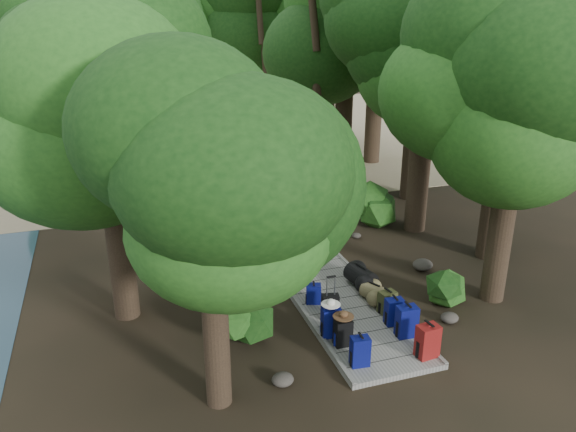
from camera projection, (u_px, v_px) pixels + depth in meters
name	position (u px, v px, depth m)	size (l,w,h in m)	color
ground	(309.00, 267.00, 14.86)	(120.00, 120.00, 0.00)	black
sand_beach	(202.00, 138.00, 29.06)	(40.00, 22.00, 0.02)	tan
boardwalk	(296.00, 250.00, 15.73)	(2.00, 12.00, 0.12)	gray
backpack_left_a	(360.00, 350.00, 10.55)	(0.35, 0.25, 0.66)	navy
backpack_left_b	(343.00, 331.00, 11.17)	(0.34, 0.24, 0.63)	black
backpack_left_c	(331.00, 320.00, 11.48)	(0.38, 0.27, 0.71)	navy
backpack_left_d	(314.00, 293.00, 12.78)	(0.33, 0.24, 0.50)	navy
backpack_right_a	(428.00, 340.00, 10.80)	(0.42, 0.30, 0.74)	maroon
backpack_right_b	(407.00, 320.00, 11.47)	(0.41, 0.29, 0.74)	navy
backpack_right_c	(394.00, 310.00, 11.92)	(0.37, 0.27, 0.64)	navy
backpack_right_d	(387.00, 301.00, 12.38)	(0.37, 0.27, 0.56)	#40401D
duffel_right_khaki	(374.00, 292.00, 12.92)	(0.39, 0.58, 0.39)	olive
duffel_right_black	(361.00, 277.00, 13.55)	(0.49, 0.78, 0.49)	black
suitcase_on_boardwalk	(330.00, 307.00, 12.14)	(0.37, 0.20, 0.57)	black
lone_suitcase_on_sand	(247.00, 171.00, 21.95)	(0.45, 0.26, 0.71)	black
hat_brown	(343.00, 314.00, 11.07)	(0.42, 0.42, 0.13)	#51351E
hat_white	(331.00, 302.00, 11.36)	(0.40, 0.40, 0.13)	silver
kayak	(161.00, 164.00, 23.72)	(0.62, 2.86, 0.29)	#AA210E
sun_lounger	(303.00, 153.00, 25.06)	(0.52, 1.62, 0.52)	silver
tree_right_a	(515.00, 135.00, 11.92)	(4.70, 4.70, 7.84)	black
tree_right_b	(511.00, 87.00, 13.87)	(5.16, 5.16, 9.21)	black
tree_right_c	(427.00, 78.00, 15.74)	(5.28, 5.28, 9.13)	black
tree_right_d	(425.00, 25.00, 18.10)	(6.41, 6.41, 11.74)	black
tree_right_e	(346.00, 57.00, 20.36)	(5.25, 5.25, 9.44)	black
tree_right_f	(377.00, 46.00, 22.94)	(5.49, 5.49, 9.81)	black
tree_left_a	(211.00, 235.00, 8.73)	(3.81, 3.81, 6.35)	black
tree_left_b	(108.00, 142.00, 11.19)	(4.39, 4.39, 7.91)	black
tree_left_c	(151.00, 100.00, 15.02)	(4.74, 4.74, 8.25)	black
tree_back_a	(164.00, 58.00, 26.40)	(4.75, 4.75, 8.22)	black
tree_back_b	(228.00, 41.00, 27.18)	(5.41, 5.41, 9.66)	black
tree_back_c	(296.00, 56.00, 28.24)	(4.48, 4.48, 8.06)	black
tree_back_d	(69.00, 65.00, 24.01)	(4.87, 4.87, 8.12)	black
palm_right_a	(327.00, 89.00, 18.99)	(4.47, 4.47, 7.62)	#174613
palm_right_b	(336.00, 60.00, 25.06)	(4.30, 4.30, 8.31)	#174613
palm_right_c	(277.00, 72.00, 25.22)	(4.56, 4.56, 7.25)	#174613
palm_left_a	(112.00, 110.00, 17.56)	(4.30, 4.30, 6.83)	#174613
rock_left_a	(283.00, 380.00, 10.25)	(0.41, 0.37, 0.23)	#4C473F
rock_left_b	(235.00, 307.00, 12.70)	(0.40, 0.36, 0.22)	#4C473F
rock_left_c	(254.00, 265.00, 14.67)	(0.50, 0.45, 0.28)	#4C473F
rock_left_d	(198.00, 236.00, 16.65)	(0.28, 0.26, 0.16)	#4C473F
rock_right_a	(450.00, 318.00, 12.27)	(0.40, 0.36, 0.22)	#4C473F
rock_right_b	(423.00, 265.00, 14.66)	(0.53, 0.48, 0.29)	#4C473F
rock_right_c	(356.00, 236.00, 16.68)	(0.28, 0.25, 0.15)	#4C473F
shrub_left_a	(243.00, 320.00, 11.42)	(1.13, 1.13, 1.02)	#205018
shrub_left_b	(221.00, 243.00, 15.32)	(0.95, 0.95, 0.85)	#205018
shrub_left_c	(171.00, 204.00, 17.83)	(1.26, 1.26, 1.13)	#205018
shrub_right_a	(443.00, 287.00, 12.85)	(1.03, 1.03, 0.93)	#205018
shrub_right_b	(372.00, 205.00, 17.46)	(1.46, 1.46, 1.32)	#205018
shrub_right_c	(309.00, 182.00, 20.56)	(0.87, 0.87, 0.78)	#205018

